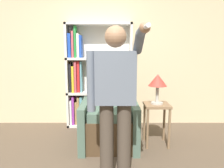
% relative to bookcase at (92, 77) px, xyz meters
% --- Properties ---
extents(wall_back, '(8.00, 0.06, 2.80)m').
position_rel_bookcase_xyz_m(wall_back, '(0.05, 0.16, 0.48)').
color(wall_back, beige).
rests_on(wall_back, ground_plane).
extents(bookcase, '(1.18, 0.28, 1.88)m').
position_rel_bookcase_xyz_m(bookcase, '(0.00, 0.00, 0.00)').
color(bookcase, silver).
rests_on(bookcase, ground_plane).
extents(armchair, '(0.83, 0.84, 1.28)m').
position_rel_bookcase_xyz_m(armchair, '(0.33, -0.79, -0.53)').
color(armchair, '#4C3823').
rests_on(armchair, ground_plane).
extents(person_standing, '(0.57, 0.78, 1.66)m').
position_rel_bookcase_xyz_m(person_standing, '(0.40, -1.73, 0.02)').
color(person_standing, '#473D33').
rests_on(person_standing, ground_plane).
extents(side_table, '(0.37, 0.37, 0.63)m').
position_rel_bookcase_xyz_m(side_table, '(1.03, -0.84, -0.44)').
color(side_table, '#846647').
rests_on(side_table, ground_plane).
extents(table_lamp, '(0.27, 0.27, 0.44)m').
position_rel_bookcase_xyz_m(table_lamp, '(1.03, -0.84, 0.03)').
color(table_lamp, '#B7B2A8').
rests_on(table_lamp, side_table).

